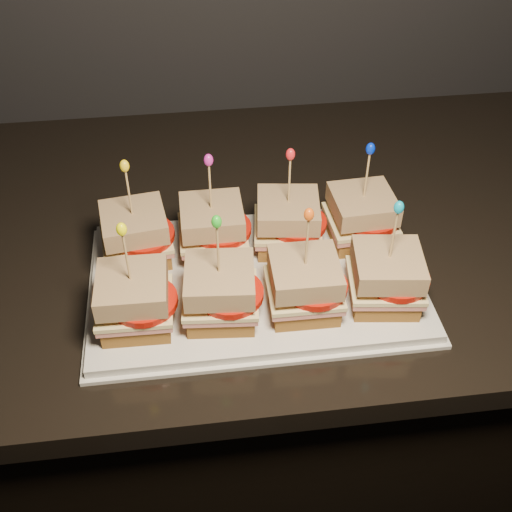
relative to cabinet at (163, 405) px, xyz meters
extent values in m
cube|color=black|center=(0.00, 0.00, 0.00)|extent=(2.65, 0.68, 0.83)
cube|color=black|center=(0.00, 0.00, 0.43)|extent=(2.69, 0.72, 0.04)
cube|color=silver|center=(0.17, -0.15, 0.46)|extent=(0.44, 0.27, 0.02)
cube|color=silver|center=(0.17, -0.15, 0.45)|extent=(0.45, 0.28, 0.01)
cube|color=#573311|center=(0.01, -0.08, 0.48)|extent=(0.09, 0.09, 0.02)
cube|color=#BE7166|center=(0.01, -0.08, 0.49)|extent=(0.10, 0.10, 0.01)
cube|color=#EFDE94|center=(0.01, -0.08, 0.50)|extent=(0.10, 0.10, 0.01)
cylinder|color=#B41508|center=(0.02, -0.09, 0.51)|extent=(0.08, 0.08, 0.01)
cube|color=brown|center=(0.01, -0.08, 0.53)|extent=(0.09, 0.09, 0.03)
cylinder|color=tan|center=(0.01, -0.08, 0.57)|extent=(0.00, 0.00, 0.09)
ellipsoid|color=yellow|center=(0.01, -0.08, 0.62)|extent=(0.01, 0.01, 0.02)
cube|color=#573311|center=(0.12, -0.08, 0.48)|extent=(0.08, 0.08, 0.02)
cube|color=#BE7166|center=(0.12, -0.08, 0.49)|extent=(0.09, 0.09, 0.01)
cube|color=#EFDE94|center=(0.12, -0.08, 0.50)|extent=(0.09, 0.09, 0.01)
cylinder|color=#B41508|center=(0.13, -0.09, 0.51)|extent=(0.08, 0.08, 0.01)
cube|color=brown|center=(0.12, -0.08, 0.53)|extent=(0.08, 0.08, 0.03)
cylinder|color=tan|center=(0.12, -0.08, 0.57)|extent=(0.00, 0.00, 0.09)
ellipsoid|color=#C4209B|center=(0.12, -0.08, 0.62)|extent=(0.01, 0.01, 0.02)
cube|color=#573311|center=(0.22, -0.08, 0.48)|extent=(0.09, 0.09, 0.02)
cube|color=#BE7166|center=(0.22, -0.08, 0.49)|extent=(0.10, 0.10, 0.01)
cube|color=#EFDE94|center=(0.22, -0.08, 0.50)|extent=(0.10, 0.10, 0.01)
cylinder|color=#B41508|center=(0.23, -0.09, 0.51)|extent=(0.08, 0.08, 0.01)
cube|color=brown|center=(0.22, -0.08, 0.53)|extent=(0.09, 0.09, 0.03)
cylinder|color=tan|center=(0.22, -0.08, 0.57)|extent=(0.00, 0.00, 0.09)
ellipsoid|color=red|center=(0.22, -0.08, 0.62)|extent=(0.01, 0.01, 0.02)
cube|color=#573311|center=(0.32, -0.08, 0.48)|extent=(0.09, 0.09, 0.02)
cube|color=#BE7166|center=(0.32, -0.08, 0.49)|extent=(0.09, 0.09, 0.01)
cube|color=#EFDE94|center=(0.32, -0.08, 0.50)|extent=(0.10, 0.09, 0.01)
cylinder|color=#B41508|center=(0.34, -0.09, 0.51)|extent=(0.08, 0.08, 0.01)
cube|color=brown|center=(0.32, -0.08, 0.53)|extent=(0.09, 0.09, 0.03)
cylinder|color=tan|center=(0.32, -0.08, 0.57)|extent=(0.00, 0.00, 0.09)
ellipsoid|color=#0324CD|center=(0.32, -0.08, 0.62)|extent=(0.01, 0.01, 0.02)
cube|color=#573311|center=(0.01, -0.21, 0.48)|extent=(0.08, 0.08, 0.02)
cube|color=#BE7166|center=(0.01, -0.21, 0.49)|extent=(0.09, 0.09, 0.01)
cube|color=#EFDE94|center=(0.01, -0.21, 0.50)|extent=(0.09, 0.09, 0.01)
cylinder|color=#B41508|center=(0.02, -0.22, 0.51)|extent=(0.08, 0.08, 0.01)
cube|color=brown|center=(0.01, -0.21, 0.53)|extent=(0.09, 0.09, 0.03)
cylinder|color=tan|center=(0.01, -0.21, 0.57)|extent=(0.00, 0.00, 0.09)
ellipsoid|color=#FDFE01|center=(0.01, -0.21, 0.62)|extent=(0.01, 0.01, 0.02)
cube|color=#573311|center=(0.12, -0.21, 0.48)|extent=(0.09, 0.09, 0.02)
cube|color=#BE7166|center=(0.12, -0.21, 0.49)|extent=(0.10, 0.09, 0.01)
cube|color=#EFDE94|center=(0.12, -0.21, 0.50)|extent=(0.10, 0.10, 0.01)
cylinder|color=#B41508|center=(0.13, -0.22, 0.51)|extent=(0.08, 0.08, 0.01)
cube|color=brown|center=(0.12, -0.21, 0.53)|extent=(0.09, 0.09, 0.03)
cylinder|color=tan|center=(0.12, -0.21, 0.57)|extent=(0.00, 0.00, 0.09)
ellipsoid|color=green|center=(0.12, -0.21, 0.62)|extent=(0.01, 0.01, 0.02)
cube|color=#573311|center=(0.22, -0.21, 0.48)|extent=(0.08, 0.08, 0.02)
cube|color=#BE7166|center=(0.22, -0.21, 0.49)|extent=(0.09, 0.09, 0.01)
cube|color=#EFDE94|center=(0.22, -0.21, 0.50)|extent=(0.09, 0.09, 0.01)
cylinder|color=#B41508|center=(0.23, -0.22, 0.51)|extent=(0.08, 0.08, 0.01)
cube|color=brown|center=(0.22, -0.21, 0.53)|extent=(0.08, 0.08, 0.03)
cylinder|color=tan|center=(0.22, -0.21, 0.57)|extent=(0.00, 0.00, 0.09)
ellipsoid|color=#E95711|center=(0.22, -0.21, 0.62)|extent=(0.01, 0.01, 0.02)
cube|color=#573311|center=(0.32, -0.21, 0.48)|extent=(0.09, 0.09, 0.02)
cube|color=#BE7166|center=(0.32, -0.21, 0.49)|extent=(0.10, 0.10, 0.01)
cube|color=#EFDE94|center=(0.32, -0.21, 0.50)|extent=(0.10, 0.10, 0.01)
cylinder|color=#B41508|center=(0.34, -0.22, 0.51)|extent=(0.08, 0.08, 0.01)
cube|color=brown|center=(0.32, -0.21, 0.53)|extent=(0.09, 0.09, 0.03)
cylinder|color=tan|center=(0.32, -0.21, 0.57)|extent=(0.00, 0.00, 0.09)
ellipsoid|color=#0A91B3|center=(0.32, -0.21, 0.62)|extent=(0.01, 0.01, 0.02)
camera|label=1|loc=(0.09, -0.77, 1.06)|focal=45.00mm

